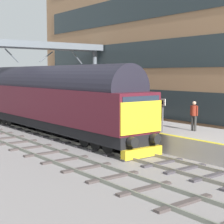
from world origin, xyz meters
TOP-DOWN VIEW (x-y plane):
  - ground_plane at (0.00, 0.00)m, footprint 140.00×140.00m
  - track_main at (0.00, -0.00)m, footprint 2.50×60.00m
  - track_adjacent_west at (-3.30, -0.00)m, footprint 2.50×60.00m
  - station_platform at (3.60, 0.00)m, footprint 4.00×44.00m
  - diesel_locomotive at (0.00, 6.62)m, footprint 2.74×19.09m
  - platform_number_sign at (2.13, -2.04)m, footprint 0.10×0.44m
  - waiting_passenger at (3.80, -2.81)m, footprint 0.35×0.51m
  - overhead_footbridge at (0.40, 10.57)m, footprint 12.60×2.00m

SIDE VIEW (x-z plane):
  - ground_plane at x=0.00m, z-range 0.00..0.00m
  - track_main at x=0.00m, z-range -0.02..0.13m
  - track_adjacent_west at x=-3.30m, z-range -0.02..0.13m
  - station_platform at x=3.60m, z-range 0.00..1.01m
  - waiting_passenger at x=3.80m, z-range 1.17..2.81m
  - platform_number_sign at x=2.13m, z-range 1.31..3.11m
  - diesel_locomotive at x=0.00m, z-range 0.14..4.83m
  - overhead_footbridge at x=0.40m, z-range 2.67..9.24m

